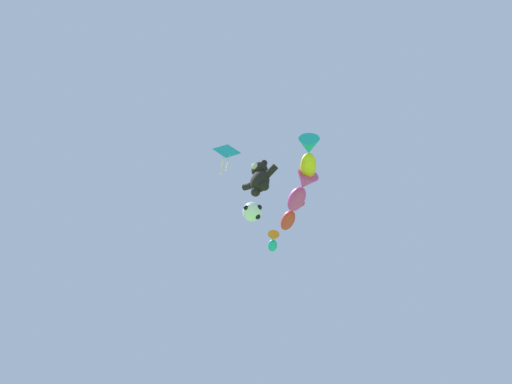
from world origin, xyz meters
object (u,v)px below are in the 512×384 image
(teddy_bear_kite, at_px, (260,178))
(fish_kite_goldfin, at_px, (309,156))
(fish_kite_magenta, at_px, (301,190))
(fish_kite_crimson, at_px, (291,213))
(diamond_kite, at_px, (227,152))
(soccer_ball_kite, at_px, (252,212))
(fish_kite_teal, at_px, (273,241))

(teddy_bear_kite, height_order, fish_kite_goldfin, fish_kite_goldfin)
(teddy_bear_kite, bearing_deg, fish_kite_magenta, 73.42)
(fish_kite_goldfin, bearing_deg, fish_kite_magenta, 136.99)
(fish_kite_magenta, height_order, fish_kite_crimson, fish_kite_crimson)
(fish_kite_magenta, height_order, diamond_kite, diamond_kite)
(soccer_ball_kite, bearing_deg, diamond_kite, -139.90)
(fish_kite_crimson, bearing_deg, soccer_ball_kite, -81.35)
(soccer_ball_kite, relative_size, fish_kite_goldfin, 0.41)
(soccer_ball_kite, relative_size, fish_kite_magenta, 0.37)
(fish_kite_magenta, relative_size, fish_kite_crimson, 1.06)
(fish_kite_crimson, height_order, diamond_kite, diamond_kite)
(teddy_bear_kite, height_order, fish_kite_magenta, fish_kite_magenta)
(teddy_bear_kite, distance_m, fish_kite_magenta, 2.49)
(teddy_bear_kite, relative_size, soccer_ball_kite, 2.21)
(fish_kite_goldfin, bearing_deg, teddy_bear_kite, -155.57)
(soccer_ball_kite, xyz_separation_m, diamond_kite, (-1.07, -0.90, 4.57))
(soccer_ball_kite, bearing_deg, fish_kite_goldfin, 15.75)
(teddy_bear_kite, bearing_deg, soccer_ball_kite, 161.46)
(fish_kite_magenta, bearing_deg, soccer_ball_kite, -121.27)
(fish_kite_goldfin, distance_m, fish_kite_magenta, 1.97)
(soccer_ball_kite, bearing_deg, teddy_bear_kite, -18.54)
(fish_kite_goldfin, bearing_deg, soccer_ball_kite, -164.25)
(soccer_ball_kite, distance_m, fish_kite_teal, 6.75)
(fish_kite_goldfin, height_order, fish_kite_magenta, fish_kite_goldfin)
(soccer_ball_kite, distance_m, fish_kite_crimson, 5.23)
(fish_kite_teal, xyz_separation_m, diamond_kite, (1.79, -6.00, 1.19))
(soccer_ball_kite, xyz_separation_m, fish_kite_teal, (-2.86, 5.10, 3.38))
(soccer_ball_kite, xyz_separation_m, fish_kite_crimson, (-0.60, 3.93, 3.39))
(fish_kite_teal, bearing_deg, soccer_ball_kite, -60.69)
(fish_kite_teal, bearing_deg, fish_kite_goldfin, -37.80)
(diamond_kite, bearing_deg, teddy_bear_kite, 22.92)
(teddy_bear_kite, relative_size, fish_kite_goldfin, 0.90)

